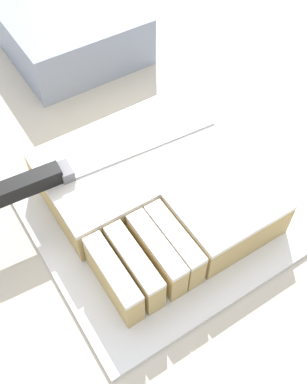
# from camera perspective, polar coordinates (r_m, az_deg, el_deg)

# --- Properties ---
(ground_plane) EXTENTS (8.00, 8.00, 0.00)m
(ground_plane) POSITION_cam_1_polar(r_m,az_deg,el_deg) (1.45, -2.58, -22.69)
(ground_plane) COLOR #9E9384
(countertop) EXTENTS (1.40, 1.10, 0.89)m
(countertop) POSITION_cam_1_polar(r_m,az_deg,el_deg) (1.02, -3.51, -16.34)
(countertop) COLOR beige
(countertop) RESTS_ON ground_plane
(cake_board) EXTENTS (0.33, 0.34, 0.01)m
(cake_board) POSITION_cam_1_polar(r_m,az_deg,el_deg) (0.62, 0.00, -1.80)
(cake_board) COLOR white
(cake_board) RESTS_ON countertop
(cake) EXTENTS (0.25, 0.26, 0.06)m
(cake) POSITION_cam_1_polar(r_m,az_deg,el_deg) (0.60, 0.08, 0.36)
(cake) COLOR tan
(cake) RESTS_ON cake_board
(knife) EXTENTS (0.35, 0.05, 0.02)m
(knife) POSITION_cam_1_polar(r_m,az_deg,el_deg) (0.58, -13.88, 1.55)
(knife) COLOR silver
(knife) RESTS_ON cake
(storage_box) EXTENTS (0.22, 0.22, 0.09)m
(storage_box) POSITION_cam_1_polar(r_m,az_deg,el_deg) (0.87, -10.36, 19.32)
(storage_box) COLOR #8C99B2
(storage_box) RESTS_ON countertop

